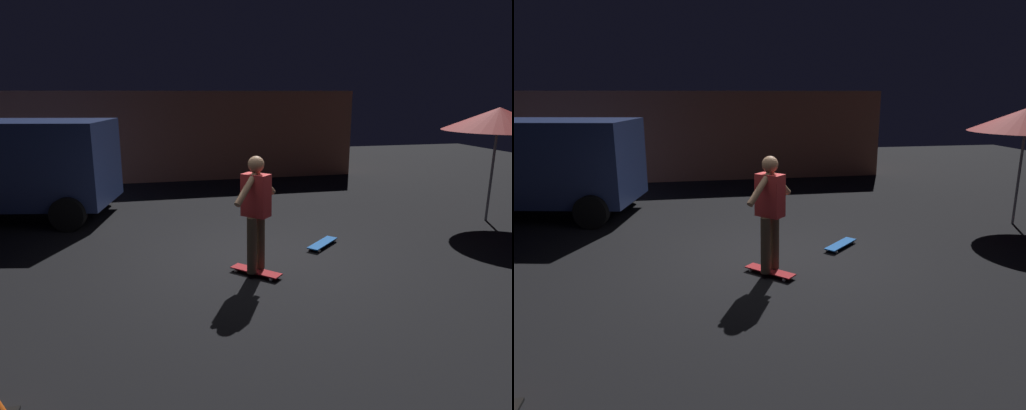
% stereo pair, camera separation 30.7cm
% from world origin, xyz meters
% --- Properties ---
extents(ground_plane, '(28.00, 28.00, 0.00)m').
position_xyz_m(ground_plane, '(0.00, 0.00, 0.00)').
color(ground_plane, black).
extents(low_building, '(11.44, 3.37, 2.62)m').
position_xyz_m(low_building, '(-1.01, 8.60, 1.31)').
color(low_building, '#B76B4C').
rests_on(low_building, ground_plane).
extents(parked_van, '(4.88, 2.97, 2.03)m').
position_xyz_m(parked_van, '(-4.61, 3.72, 1.16)').
color(parked_van, navy).
rests_on(parked_van, ground_plane).
extents(skateboard_ridden, '(0.69, 0.69, 0.07)m').
position_xyz_m(skateboard_ridden, '(-0.06, -0.47, 0.06)').
color(skateboard_ridden, '#AD1E23').
rests_on(skateboard_ridden, ground_plane).
extents(skateboard_spare, '(0.71, 0.68, 0.07)m').
position_xyz_m(skateboard_spare, '(1.34, 0.49, 0.06)').
color(skateboard_spare, '#1959B2').
rests_on(skateboard_spare, ground_plane).
extents(skater, '(0.76, 0.76, 1.67)m').
position_xyz_m(skater, '(-0.06, -0.47, 1.04)').
color(skater, brown).
rests_on(skater, skateboard_ridden).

